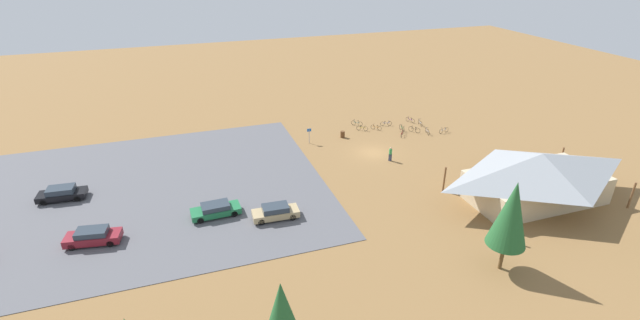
{
  "coord_description": "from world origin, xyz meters",
  "views": [
    {
      "loc": [
        22.97,
        46.43,
        23.7
      ],
      "look_at": [
        7.91,
        2.2,
        1.2
      ],
      "focal_mm": 24.92,
      "sensor_mm": 36.0,
      "label": 1
    }
  ],
  "objects_px": {
    "lot_sign": "(309,134)",
    "car_maroon_front_row": "(93,236)",
    "bicycle_black_mid_cluster": "(414,130)",
    "car_black_back_corner": "(62,193)",
    "bicycle_teal_near_porch": "(357,123)",
    "bicycle_purple_yard_front": "(410,120)",
    "bicycle_orange_yard_left": "(376,128)",
    "car_green_by_curb": "(216,210)",
    "visitor_by_pavilion": "(390,154)",
    "bicycle_red_back_row": "(402,133)",
    "bike_pavilion": "(538,174)",
    "bicycle_blue_lone_east": "(386,123)",
    "bicycle_silver_trailside": "(444,130)",
    "bicycle_white_front_row": "(427,131)",
    "pine_far_west": "(511,214)",
    "trash_bin": "(343,134)",
    "bicycle_yellow_edge_south": "(362,128)",
    "car_tan_inner_stall": "(276,212)",
    "bicycle_white_yard_right": "(420,123)"
  },
  "relations": [
    {
      "from": "lot_sign",
      "to": "car_maroon_front_row",
      "type": "relative_size",
      "value": 0.45
    },
    {
      "from": "bike_pavilion",
      "to": "bicycle_blue_lone_east",
      "type": "height_order",
      "value": "bike_pavilion"
    },
    {
      "from": "bike_pavilion",
      "to": "pine_far_west",
      "type": "bearing_deg",
      "value": 37.2
    },
    {
      "from": "lot_sign",
      "to": "pine_far_west",
      "type": "distance_m",
      "value": 30.43
    },
    {
      "from": "bicycle_white_yard_right",
      "to": "bicycle_yellow_edge_south",
      "type": "distance_m",
      "value": 8.96
    },
    {
      "from": "bicycle_purple_yard_front",
      "to": "bicycle_orange_yard_left",
      "type": "relative_size",
      "value": 1.16
    },
    {
      "from": "car_tan_inner_stall",
      "to": "visitor_by_pavilion",
      "type": "bearing_deg",
      "value": -153.84
    },
    {
      "from": "car_maroon_front_row",
      "to": "bike_pavilion",
      "type": "bearing_deg",
      "value": 171.53
    },
    {
      "from": "bicycle_orange_yard_left",
      "to": "car_tan_inner_stall",
      "type": "relative_size",
      "value": 0.28
    },
    {
      "from": "bicycle_purple_yard_front",
      "to": "car_green_by_curb",
      "type": "bearing_deg",
      "value": 28.58
    },
    {
      "from": "bicycle_silver_trailside",
      "to": "bicycle_orange_yard_left",
      "type": "height_order",
      "value": "bicycle_silver_trailside"
    },
    {
      "from": "bike_pavilion",
      "to": "bicycle_white_front_row",
      "type": "xyz_separation_m",
      "value": [
        0.89,
        -19.21,
        -2.57
      ]
    },
    {
      "from": "pine_far_west",
      "to": "bicycle_orange_yard_left",
      "type": "relative_size",
      "value": 6.33
    },
    {
      "from": "car_maroon_front_row",
      "to": "lot_sign",
      "type": "bearing_deg",
      "value": -148.65
    },
    {
      "from": "visitor_by_pavilion",
      "to": "bicycle_blue_lone_east",
      "type": "bearing_deg",
      "value": -114.12
    },
    {
      "from": "trash_bin",
      "to": "bicycle_black_mid_cluster",
      "type": "bearing_deg",
      "value": 171.82
    },
    {
      "from": "bicycle_red_back_row",
      "to": "bicycle_orange_yard_left",
      "type": "xyz_separation_m",
      "value": [
        2.47,
        -3.16,
        -0.01
      ]
    },
    {
      "from": "car_maroon_front_row",
      "to": "visitor_by_pavilion",
      "type": "xyz_separation_m",
      "value": [
        -32.47,
        -6.76,
        0.19
      ]
    },
    {
      "from": "bicycle_teal_near_porch",
      "to": "car_black_back_corner",
      "type": "relative_size",
      "value": 0.27
    },
    {
      "from": "bicycle_purple_yard_front",
      "to": "car_maroon_front_row",
      "type": "height_order",
      "value": "car_maroon_front_row"
    },
    {
      "from": "bicycle_silver_trailside",
      "to": "bicycle_black_mid_cluster",
      "type": "xyz_separation_m",
      "value": [
        3.82,
        -1.55,
        0.04
      ]
    },
    {
      "from": "bicycle_white_yard_right",
      "to": "car_black_back_corner",
      "type": "bearing_deg",
      "value": 8.46
    },
    {
      "from": "car_green_by_curb",
      "to": "visitor_by_pavilion",
      "type": "bearing_deg",
      "value": -165.33
    },
    {
      "from": "trash_bin",
      "to": "bicycle_orange_yard_left",
      "type": "relative_size",
      "value": 0.71
    },
    {
      "from": "bicycle_teal_near_porch",
      "to": "car_maroon_front_row",
      "type": "height_order",
      "value": "car_maroon_front_row"
    },
    {
      "from": "bicycle_yellow_edge_south",
      "to": "car_tan_inner_stall",
      "type": "relative_size",
      "value": 0.3
    },
    {
      "from": "lot_sign",
      "to": "car_black_back_corner",
      "type": "bearing_deg",
      "value": 11.26
    },
    {
      "from": "pine_far_west",
      "to": "bicycle_teal_near_porch",
      "type": "bearing_deg",
      "value": -92.65
    },
    {
      "from": "visitor_by_pavilion",
      "to": "trash_bin",
      "type": "bearing_deg",
      "value": -72.17
    },
    {
      "from": "trash_bin",
      "to": "bicycle_black_mid_cluster",
      "type": "relative_size",
      "value": 0.62
    },
    {
      "from": "bicycle_silver_trailside",
      "to": "car_maroon_front_row",
      "type": "height_order",
      "value": "car_maroon_front_row"
    },
    {
      "from": "lot_sign",
      "to": "bicycle_silver_trailside",
      "type": "height_order",
      "value": "lot_sign"
    },
    {
      "from": "lot_sign",
      "to": "bicycle_black_mid_cluster",
      "type": "height_order",
      "value": "lot_sign"
    },
    {
      "from": "bike_pavilion",
      "to": "bicycle_black_mid_cluster",
      "type": "height_order",
      "value": "bike_pavilion"
    },
    {
      "from": "bicycle_blue_lone_east",
      "to": "visitor_by_pavilion",
      "type": "bearing_deg",
      "value": 65.88
    },
    {
      "from": "bicycle_silver_trailside",
      "to": "bicycle_blue_lone_east",
      "type": "height_order",
      "value": "bicycle_silver_trailside"
    },
    {
      "from": "bicycle_silver_trailside",
      "to": "bicycle_orange_yard_left",
      "type": "distance_m",
      "value": 9.48
    },
    {
      "from": "bike_pavilion",
      "to": "bicycle_white_front_row",
      "type": "bearing_deg",
      "value": -87.33
    },
    {
      "from": "bicycle_red_back_row",
      "to": "car_maroon_front_row",
      "type": "height_order",
      "value": "car_maroon_front_row"
    },
    {
      "from": "pine_far_west",
      "to": "bike_pavilion",
      "type": "bearing_deg",
      "value": -142.8
    },
    {
      "from": "pine_far_west",
      "to": "car_black_back_corner",
      "type": "distance_m",
      "value": 43.02
    },
    {
      "from": "bicycle_yellow_edge_south",
      "to": "bicycle_blue_lone_east",
      "type": "distance_m",
      "value": 4.13
    },
    {
      "from": "bicycle_red_back_row",
      "to": "visitor_by_pavilion",
      "type": "height_order",
      "value": "visitor_by_pavilion"
    },
    {
      "from": "pine_far_west",
      "to": "bicycle_black_mid_cluster",
      "type": "bearing_deg",
      "value": -106.2
    },
    {
      "from": "bicycle_white_front_row",
      "to": "lot_sign",
      "type": "bearing_deg",
      "value": -7.27
    },
    {
      "from": "bicycle_teal_near_porch",
      "to": "bicycle_blue_lone_east",
      "type": "relative_size",
      "value": 0.76
    },
    {
      "from": "car_maroon_front_row",
      "to": "trash_bin",
      "type": "bearing_deg",
      "value": -152.39
    },
    {
      "from": "trash_bin",
      "to": "bicycle_purple_yard_front",
      "type": "relative_size",
      "value": 0.62
    },
    {
      "from": "bicycle_red_back_row",
      "to": "bicycle_white_front_row",
      "type": "height_order",
      "value": "bicycle_white_front_row"
    },
    {
      "from": "bicycle_black_mid_cluster",
      "to": "car_black_back_corner",
      "type": "xyz_separation_m",
      "value": [
        43.88,
        4.68,
        0.34
      ]
    }
  ]
}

